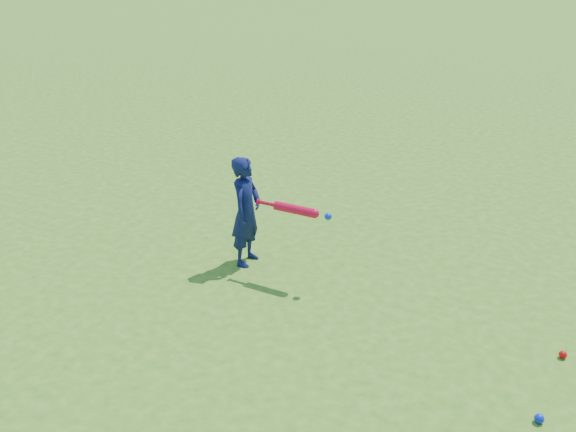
% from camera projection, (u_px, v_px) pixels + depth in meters
% --- Properties ---
extents(ground, '(80.00, 80.00, 0.00)m').
position_uv_depth(ground, '(294.00, 293.00, 6.35)').
color(ground, '#3E761C').
rests_on(ground, ground).
extents(child, '(0.33, 0.46, 1.19)m').
position_uv_depth(child, '(246.00, 211.00, 6.72)').
color(child, '#0F1546').
rests_on(child, ground).
extents(ground_ball_red, '(0.07, 0.07, 0.07)m').
position_uv_depth(ground_ball_red, '(563.00, 355.00, 5.36)').
color(ground_ball_red, red).
rests_on(ground_ball_red, ground).
extents(ground_ball_blue, '(0.07, 0.07, 0.07)m').
position_uv_depth(ground_ball_blue, '(539.00, 419.00, 4.65)').
color(ground_ball_blue, '#0B24C5').
rests_on(ground_ball_blue, ground).
extents(bat_swing, '(0.83, 0.10, 0.09)m').
position_uv_depth(bat_swing, '(298.00, 210.00, 6.33)').
color(bat_swing, red).
rests_on(bat_swing, ground).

